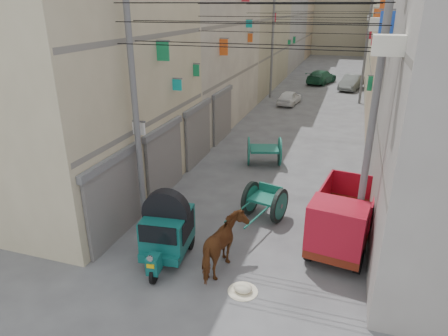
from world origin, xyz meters
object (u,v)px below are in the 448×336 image
at_px(mini_truck, 341,224).
at_px(second_cart, 264,150).
at_px(horse, 224,246).
at_px(tonga_cart, 265,201).
at_px(distant_car_green, 321,77).
at_px(feed_sack, 243,288).
at_px(auto_rickshaw, 167,228).
at_px(distant_car_grey, 351,82).
at_px(distant_car_white, 290,98).

height_order(mini_truck, second_cart, mini_truck).
relative_size(mini_truck, horse, 1.97).
relative_size(tonga_cart, distant_car_green, 0.66).
bearing_deg(tonga_cart, feed_sack, -70.88).
xyz_separation_m(auto_rickshaw, feed_sack, (2.62, -0.86, -0.89)).
xyz_separation_m(auto_rickshaw, distant_car_green, (1.72, 31.67, -0.37)).
xyz_separation_m(feed_sack, distant_car_grey, (2.02, 30.20, 0.54)).
height_order(second_cart, distant_car_green, second_cart).
bearing_deg(second_cart, auto_rickshaw, -113.69).
bearing_deg(distant_car_green, distant_car_grey, 157.67).
bearing_deg(mini_truck, distant_car_white, 111.74).
relative_size(tonga_cart, distant_car_grey, 0.73).
xyz_separation_m(second_cart, distant_car_grey, (3.53, 20.87, -0.08)).
bearing_deg(horse, feed_sack, 140.20).
height_order(second_cart, distant_car_white, second_cart).
bearing_deg(distant_car_grey, second_cart, -86.10).
bearing_deg(feed_sack, horse, 136.05).
bearing_deg(distant_car_white, auto_rickshaw, 97.24).
bearing_deg(distant_car_white, distant_car_green, -90.88).
bearing_deg(auto_rickshaw, tonga_cart, 49.55).
bearing_deg(distant_car_white, mini_truck, 111.36).
height_order(horse, distant_car_green, horse).
bearing_deg(feed_sack, distant_car_white, 96.15).
bearing_deg(tonga_cart, auto_rickshaw, -109.57).
xyz_separation_m(auto_rickshaw, mini_truck, (4.97, 1.90, -0.03)).
relative_size(auto_rickshaw, feed_sack, 4.89).
bearing_deg(distant_car_grey, tonga_cart, -81.71).
bearing_deg(distant_car_white, tonga_cart, 104.21).
bearing_deg(feed_sack, auto_rickshaw, 161.83).
xyz_separation_m(horse, distant_car_green, (-0.12, 31.78, -0.18)).
bearing_deg(distant_car_green, distant_car_white, 97.69).
height_order(tonga_cart, horse, horse).
height_order(mini_truck, horse, mini_truck).
xyz_separation_m(horse, distant_car_grey, (2.79, 29.45, -0.17)).
distance_m(auto_rickshaw, tonga_cart, 4.07).
distance_m(horse, distant_car_white, 21.81).
relative_size(mini_truck, distant_car_white, 1.21).
xyz_separation_m(mini_truck, distant_car_green, (-3.26, 29.77, -0.34)).
xyz_separation_m(tonga_cart, second_cart, (-1.16, 5.11, 0.09)).
distance_m(horse, distant_car_green, 31.79).
xyz_separation_m(tonga_cart, mini_truck, (2.71, -1.47, 0.34)).
relative_size(second_cart, feed_sack, 3.70).
relative_size(second_cart, distant_car_grey, 0.47).
distance_m(tonga_cart, distant_car_green, 28.31).
xyz_separation_m(tonga_cart, feed_sack, (0.35, -4.22, -0.53)).
bearing_deg(horse, second_cart, -80.91).
height_order(auto_rickshaw, distant_car_green, auto_rickshaw).
distance_m(auto_rickshaw, distant_car_green, 31.72).
bearing_deg(mini_truck, second_cart, 128.63).
bearing_deg(auto_rickshaw, mini_truck, 14.35).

